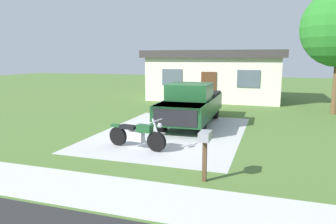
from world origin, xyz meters
The scene contains 7 objects.
ground_plane centered at (0.00, 0.00, 0.00)m, with size 80.00×80.00×0.00m, color #4E7031.
driveway_pad centered at (0.00, 0.00, 0.00)m, with size 5.57×7.96×0.01m, color #BCBCBC.
sidewalk_strip centered at (0.00, -6.00, 0.00)m, with size 36.00×1.80×0.01m, color beige.
motorcycle centered at (-0.44, -2.54, 0.47)m, with size 2.20×0.76×1.09m.
pickup_truck centered at (0.33, 1.93, 0.95)m, with size 2.12×5.67×1.90m.
mailbox centered at (2.31, -4.67, 0.98)m, with size 0.26×0.48×1.26m.
neighbor_house centered at (-0.19, 11.07, 1.79)m, with size 9.60×5.60×3.50m.
Camera 1 is at (3.79, -12.04, 3.03)m, focal length 33.93 mm.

